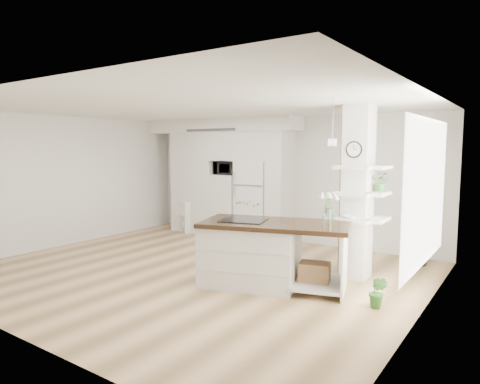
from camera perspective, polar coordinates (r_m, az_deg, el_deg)
The scene contains 14 objects.
floor at distance 7.28m, azimuth -5.94°, elevation -10.43°, with size 7.00×6.00×0.01m, color tan.
room at distance 6.98m, azimuth -6.11°, elevation 4.33°, with size 7.04×6.04×2.72m.
cabinet_wall at distance 9.99m, azimuth -2.41°, elevation 2.84°, with size 4.00×0.71×2.70m.
refrigerator at distance 9.53m, azimuth 2.10°, elevation -1.11°, with size 0.78×0.69×1.75m.
column at distance 6.82m, azimuth 15.83°, elevation -0.15°, with size 0.69×0.90×2.70m.
window at distance 5.72m, azimuth 23.65°, elevation -0.06°, with size 2.40×2.40×0.00m, color white.
pendant_light at distance 6.15m, azimuth 7.01°, elevation 6.57°, with size 0.12×0.12×0.10m, color white.
kitchen_island at distance 6.44m, azimuth 2.48°, elevation -7.98°, with size 2.34×1.59×1.53m.
bookshelf at distance 10.59m, azimuth -7.17°, elevation -3.45°, with size 0.72×0.57×0.75m.
floor_plant_a at distance 5.86m, azimuth 17.91°, elevation -12.59°, with size 0.24×0.19×0.43m, color #2E6829.
floor_plant_b at distance 8.15m, azimuth 22.92°, elevation -7.23°, with size 0.29×0.29×0.51m, color #2E6829.
microwave at distance 9.84m, azimuth -1.76°, elevation 3.18°, with size 0.54×0.37×0.30m, color #2D2D2D.
shelf_plant at distance 6.89m, azimuth 18.30°, elevation 1.29°, with size 0.27×0.23×0.30m, color #2E6829.
decor_bowl at distance 6.67m, azimuth 14.46°, elevation -3.27°, with size 0.22×0.22×0.05m, color white.
Camera 1 is at (4.55, -5.30, 2.05)m, focal length 32.00 mm.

